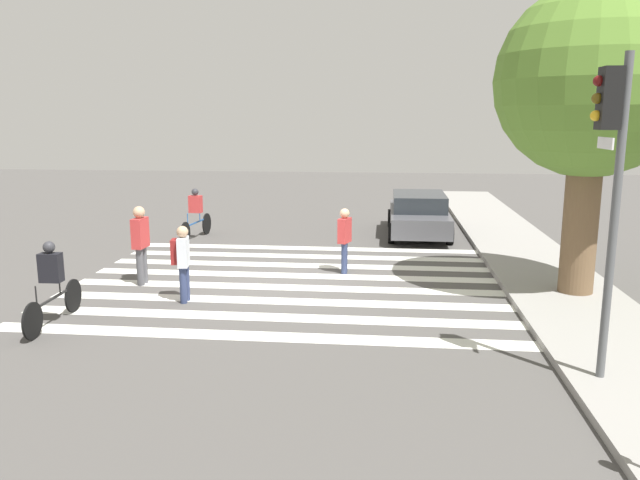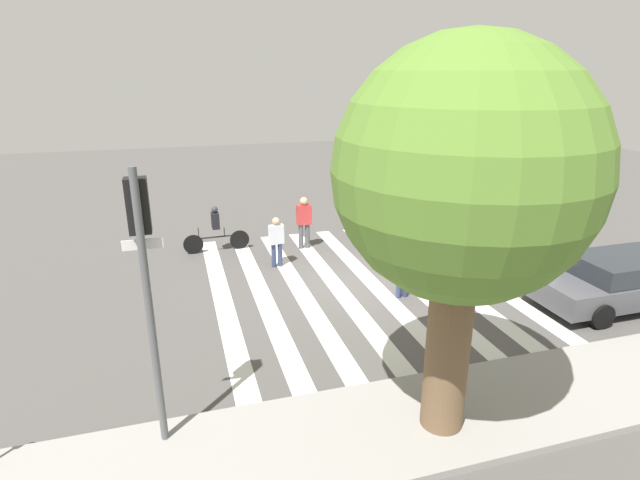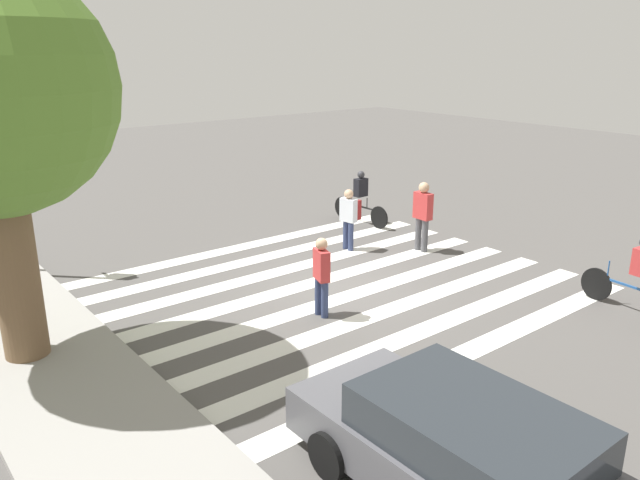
{
  "view_description": "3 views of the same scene",
  "coord_description": "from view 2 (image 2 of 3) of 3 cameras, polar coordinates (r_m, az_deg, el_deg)",
  "views": [
    {
      "loc": [
        14.38,
        2.29,
        3.9
      ],
      "look_at": [
        -0.94,
        0.68,
        0.84
      ],
      "focal_mm": 35.0,
      "sensor_mm": 36.0,
      "label": 1
    },
    {
      "loc": [
        4.82,
        12.84,
        6.04
      ],
      "look_at": [
        0.96,
        -0.22,
        1.37
      ],
      "focal_mm": 28.0,
      "sensor_mm": 36.0,
      "label": 2
    },
    {
      "loc": [
        -10.05,
        8.57,
        5.28
      ],
      "look_at": [
        0.46,
        0.18,
        1.04
      ],
      "focal_mm": 35.0,
      "sensor_mm": 36.0,
      "label": 3
    }
  ],
  "objects": [
    {
      "name": "street_tree",
      "position": [
        7.73,
        16.13,
        7.02
      ],
      "size": [
        3.97,
        3.97,
        6.61
      ],
      "color": "brown",
      "rests_on": "ground_plane"
    },
    {
      "name": "cyclist_mid_street",
      "position": [
        17.59,
        -11.83,
        1.4
      ],
      "size": [
        2.28,
        0.41,
        1.63
      ],
      "rotation": [
        0.0,
        0.0,
        0.04
      ],
      "color": "black",
      "rests_on": "ground_plane"
    },
    {
      "name": "sidewalk_curb",
      "position": [
        10.12,
        16.63,
        -18.18
      ],
      "size": [
        36.0,
        2.5,
        0.14
      ],
      "color": "gray",
      "rests_on": "ground_plane"
    },
    {
      "name": "crosswalk_stripes",
      "position": [
        14.99,
        3.77,
        -4.88
      ],
      "size": [
        8.21,
        10.0,
        0.01
      ],
      "color": "silver",
      "rests_on": "ground_plane"
    },
    {
      "name": "ground_plane",
      "position": [
        14.99,
        3.77,
        -4.9
      ],
      "size": [
        60.0,
        60.0,
        0.0
      ],
      "primitive_type": "plane",
      "color": "#4C4947"
    },
    {
      "name": "pedestrian_adult_yellow_jacket",
      "position": [
        15.93,
        -5.01,
        0.26
      ],
      "size": [
        0.49,
        0.43,
        1.65
      ],
      "rotation": [
        0.0,
        0.0,
        0.17
      ],
      "color": "navy",
      "rests_on": "ground_plane"
    },
    {
      "name": "traffic_light",
      "position": [
        7.97,
        -19.48,
        -2.08
      ],
      "size": [
        0.6,
        0.5,
        4.76
      ],
      "color": "#515456",
      "rests_on": "ground_plane"
    },
    {
      "name": "car_parked_silver_sedan",
      "position": [
        15.58,
        31.26,
        -3.94
      ],
      "size": [
        4.78,
        2.01,
        1.4
      ],
      "rotation": [
        0.0,
        0.0,
        0.0
      ],
      "color": "#4C4C51",
      "rests_on": "ground_plane"
    },
    {
      "name": "pedestrian_child_with_backpack",
      "position": [
        13.9,
        9.5,
        -2.93
      ],
      "size": [
        0.5,
        0.34,
        1.65
      ],
      "rotation": [
        0.0,
        0.0,
        2.82
      ],
      "color": "navy",
      "rests_on": "ground_plane"
    },
    {
      "name": "pedestrian_adult_tall_backpack",
      "position": [
        17.49,
        -1.84,
        2.33
      ],
      "size": [
        0.53,
        0.28,
        1.86
      ],
      "rotation": [
        0.0,
        0.0,
        3.09
      ],
      "color": "#4C4C51",
      "rests_on": "ground_plane"
    },
    {
      "name": "cyclist_near_curb",
      "position": [
        19.92,
        13.43,
        3.35
      ],
      "size": [
        2.5,
        0.42,
        1.65
      ],
      "rotation": [
        0.0,
        0.0,
        -0.09
      ],
      "color": "black",
      "rests_on": "ground_plane"
    }
  ]
}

